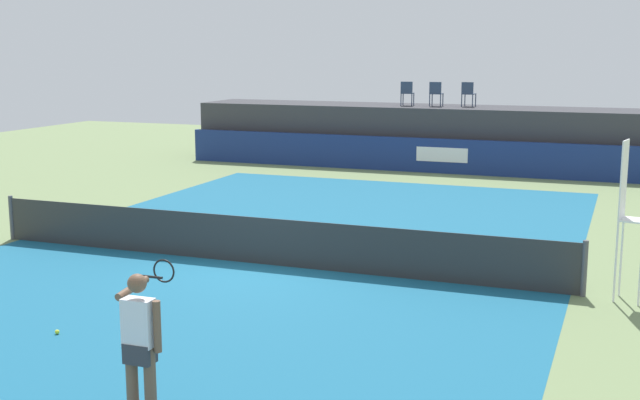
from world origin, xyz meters
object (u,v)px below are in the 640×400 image
Objects in this scene: spectator_chair_center at (468,93)px; umpire_chair at (628,209)px; net_post_far at (584,269)px; tennis_ball at (57,332)px; net_post_near at (12,218)px; spectator_chair_far_left at (407,92)px; spectator_chair_left at (436,93)px; tennis_player at (141,342)px.

umpire_chair is at bearing -69.83° from spectator_chair_center.
net_post_far reaches higher than tennis_ball.
spectator_chair_far_left is at bearing 71.22° from net_post_near.
spectator_chair_left is 1.00× the size of spectator_chair_center.
spectator_chair_left is 22.29m from tennis_player.
tennis_player is (-4.48, -6.94, 0.46)m from net_post_far.
net_post_near is 14.71× the size of tennis_ball.
spectator_chair_far_left is at bearing 115.53° from net_post_far.
tennis_player is (-5.11, -6.96, -0.63)m from umpire_chair.
net_post_far is (7.24, -15.17, -2.19)m from spectator_chair_far_left.
spectator_chair_far_left is 13.06× the size of tennis_ball.
tennis_ball is (-1.16, -20.09, -2.66)m from spectator_chair_left.
net_post_far is 8.82m from tennis_ball.
spectator_chair_left reaches higher than tennis_ball.
net_post_near is at bearing -115.44° from spectator_chair_center.
net_post_near is at bearing 180.00° from net_post_far.
net_post_far is at bearing -178.06° from umpire_chair.
umpire_chair reaches higher than net_post_near.
spectator_chair_left is 16.68m from umpire_chair.
tennis_player is at bearing -41.22° from net_post_near.
tennis_ball is at bearing 144.14° from tennis_player.
tennis_player is (7.92, -6.94, 0.46)m from net_post_near.
spectator_chair_center is (2.21, 0.31, 0.00)m from spectator_chair_far_left.
spectator_chair_far_left is 1.00× the size of spectator_chair_left.
spectator_chair_center is 0.50× the size of tennis_player.
umpire_chair is 1.26m from net_post_far.
spectator_chair_far_left is at bearing 89.76° from tennis_ball.
spectator_chair_far_left is at bearing 117.50° from umpire_chair.
spectator_chair_left is 0.89× the size of net_post_near.
spectator_chair_far_left is 2.23m from spectator_chair_center.
net_post_near is (-5.16, -15.17, -2.19)m from spectator_chair_far_left.
net_post_near is 10.54m from tennis_player.
tennis_player is at bearing -122.81° from net_post_far.
spectator_chair_center is at bearing 64.56° from net_post_near.
spectator_chair_far_left reaches higher than tennis_player.
spectator_chair_far_left reaches higher than umpire_chair.
umpire_chair is (6.81, -15.19, -1.11)m from spectator_chair_left.
spectator_chair_far_left is 0.89× the size of net_post_far.
net_post_near is at bearing -179.91° from umpire_chair.
umpire_chair is 2.76× the size of net_post_far.
spectator_chair_left reaches higher than tennis_player.
spectator_chair_center reaches higher than net_post_far.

